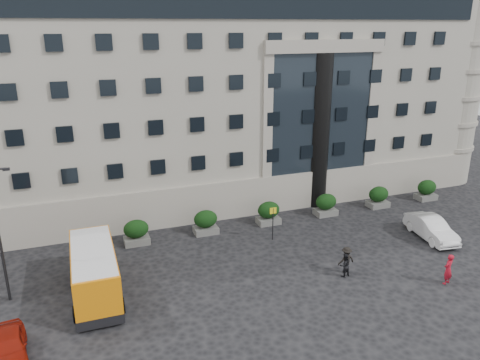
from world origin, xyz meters
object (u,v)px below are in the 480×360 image
object	(u,v)px
hedge_e	(378,197)
bus_stop_sign	(273,218)
hedge_f	(427,190)
pedestrian_c	(346,260)
parked_car_a	(10,346)
hedge_c	(269,213)
pedestrian_b	(345,265)
red_truck	(0,213)
minibus	(94,271)
hedge_b	(206,222)
hedge_d	(326,204)
pedestrian_a	(448,269)
white_taxi	(431,228)
hedge_a	(136,232)

from	to	relation	value
hedge_e	bus_stop_sign	bearing A→B (deg)	-166.08
hedge_f	pedestrian_c	world-z (taller)	hedge_f
parked_car_a	pedestrian_c	bearing A→B (deg)	-1.62
hedge_c	pedestrian_b	bearing A→B (deg)	-82.85
parked_car_a	pedestrian_c	size ratio (longest dim) A/B	2.16
hedge_e	bus_stop_sign	xyz separation A→B (m)	(-11.30, -2.80, 0.80)
hedge_c	red_truck	size ratio (longest dim) A/B	0.35
hedge_e	minibus	world-z (taller)	minibus
bus_stop_sign	hedge_b	bearing A→B (deg)	146.93
hedge_e	red_truck	bearing A→B (deg)	168.43
hedge_d	pedestrian_b	bearing A→B (deg)	-113.69
red_truck	pedestrian_a	distance (m)	32.12
hedge_c	bus_stop_sign	world-z (taller)	bus_stop_sign
hedge_f	pedestrian_b	bearing A→B (deg)	-147.46
minibus	white_taxi	distance (m)	23.87
pedestrian_a	hedge_f	bearing A→B (deg)	-144.55
pedestrian_a	hedge_e	bearing A→B (deg)	-125.45
pedestrian_b	pedestrian_c	size ratio (longest dim) A/B	0.88
parked_car_a	pedestrian_b	xyz separation A→B (m)	(19.06, 1.03, 0.13)
hedge_a	white_taxi	xyz separation A→B (m)	(20.60, -6.66, -0.13)
hedge_d	pedestrian_c	distance (m)	9.53
bus_stop_sign	hedge_d	bearing A→B (deg)	24.66
hedge_e	hedge_b	bearing A→B (deg)	180.00
bus_stop_sign	white_taxi	bearing A→B (deg)	-19.20
bus_stop_sign	parked_car_a	distance (m)	18.59
bus_stop_sign	pedestrian_a	world-z (taller)	bus_stop_sign
hedge_b	pedestrian_c	bearing A→B (deg)	-52.56
red_truck	parked_car_a	world-z (taller)	red_truck
hedge_c	minibus	world-z (taller)	minibus
hedge_d	pedestrian_a	bearing A→B (deg)	-83.59
minibus	pedestrian_c	size ratio (longest dim) A/B	4.05
bus_stop_sign	hedge_e	bearing A→B (deg)	13.92
hedge_d	pedestrian_c	world-z (taller)	hedge_d
hedge_d	bus_stop_sign	size ratio (longest dim) A/B	0.73
hedge_c	pedestrian_c	bearing A→B (deg)	-80.10
hedge_b	white_taxi	xyz separation A→B (m)	(15.40, -6.66, -0.13)
hedge_c	hedge_b	bearing A→B (deg)	180.00
hedge_b	hedge_e	world-z (taller)	same
minibus	parked_car_a	size ratio (longest dim) A/B	1.88
pedestrian_c	hedge_c	bearing A→B (deg)	-80.95
bus_stop_sign	hedge_a	bearing A→B (deg)	163.58
bus_stop_sign	pedestrian_c	bearing A→B (deg)	-67.90
hedge_a	pedestrian_a	world-z (taller)	pedestrian_a
pedestrian_c	hedge_b	bearing A→B (deg)	-53.42
minibus	red_truck	world-z (taller)	minibus
pedestrian_a	minibus	bearing A→B (deg)	-34.64
hedge_d	white_taxi	bearing A→B (deg)	-53.14
bus_stop_sign	parked_car_a	size ratio (longest dim) A/B	0.67
hedge_b	hedge_d	bearing A→B (deg)	0.00
pedestrian_b	pedestrian_c	world-z (taller)	pedestrian_c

